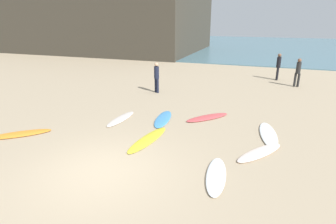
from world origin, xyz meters
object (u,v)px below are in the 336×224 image
object	(u,v)px
surfboard_0	(121,119)
surfboard_5	(268,134)
beachgoer_mid	(298,71)
beachgoer_far	(157,76)
surfboard_6	(163,119)
beachgoer_near	(278,65)
surfboard_3	(216,175)
surfboard_7	(20,134)
surfboard_1	(260,153)
surfboard_4	(207,117)
surfboard_2	(148,139)

from	to	relation	value
surfboard_0	surfboard_5	xyz separation A→B (m)	(5.95, 0.42, 0.01)
beachgoer_mid	beachgoer_far	bearing A→B (deg)	29.03
surfboard_6	beachgoer_mid	xyz separation A→B (m)	(5.68, 8.45, 0.95)
beachgoer_near	surfboard_3	bearing A→B (deg)	-179.40
surfboard_6	surfboard_7	distance (m)	5.54
beachgoer_near	surfboard_1	bearing A→B (deg)	-175.42
surfboard_0	surfboard_5	distance (m)	5.97
beachgoer_mid	beachgoer_far	xyz separation A→B (m)	(-7.67, -4.35, -0.02)
surfboard_3	surfboard_7	size ratio (longest dim) A/B	0.93
beachgoer_far	beachgoer_mid	bearing A→B (deg)	-114.13
surfboard_7	beachgoer_far	distance (m)	7.91
surfboard_0	surfboard_1	size ratio (longest dim) A/B	0.97
surfboard_3	surfboard_4	distance (m)	4.68
surfboard_1	beachgoer_mid	size ratio (longest dim) A/B	1.20
surfboard_6	beachgoer_near	bearing A→B (deg)	-123.54
surfboard_5	beachgoer_near	xyz separation A→B (m)	(0.29, 10.35, 0.99)
surfboard_4	surfboard_5	size ratio (longest dim) A/B	0.87
surfboard_0	surfboard_2	xyz separation A→B (m)	(1.96, -1.54, -0.00)
surfboard_1	surfboard_4	size ratio (longest dim) A/B	0.99
surfboard_4	surfboard_7	bearing A→B (deg)	-105.03
surfboard_3	beachgoer_mid	xyz separation A→B (m)	(2.68, 12.14, 0.94)
surfboard_1	surfboard_2	distance (m)	3.79
surfboard_1	surfboard_6	bearing A→B (deg)	-171.69
surfboard_1	beachgoer_far	xyz separation A→B (m)	(-6.03, 5.96, 0.92)
surfboard_0	beachgoer_near	xyz separation A→B (m)	(6.24, 10.77, 0.99)
surfboard_2	surfboard_6	size ratio (longest dim) A/B	1.16
surfboard_4	beachgoer_far	world-z (taller)	beachgoer_far
surfboard_1	surfboard_3	world-z (taller)	same
surfboard_3	surfboard_7	xyz separation A→B (m)	(-7.38, 0.30, -0.00)
surfboard_1	beachgoer_far	world-z (taller)	beachgoer_far
beachgoer_far	beachgoer_near	bearing A→B (deg)	-100.86
surfboard_2	beachgoer_mid	world-z (taller)	beachgoer_mid
surfboard_7	beachgoer_far	world-z (taller)	beachgoer_far
surfboard_0	beachgoer_far	world-z (taller)	beachgoer_far
surfboard_6	beachgoer_near	world-z (taller)	beachgoer_near
beachgoer_near	surfboard_4	bearing A→B (deg)	170.26
surfboard_2	surfboard_7	xyz separation A→B (m)	(-4.65, -1.24, 0.01)
beachgoer_far	surfboard_4	bearing A→B (deg)	174.98
surfboard_5	beachgoer_far	world-z (taller)	beachgoer_far
surfboard_2	beachgoer_near	xyz separation A→B (m)	(4.28, 12.31, 0.99)
surfboard_1	surfboard_2	size ratio (longest dim) A/B	0.85
surfboard_5	surfboard_6	size ratio (longest dim) A/B	1.14
surfboard_0	surfboard_4	distance (m)	3.72
surfboard_1	beachgoer_near	distance (m)	12.06
surfboard_2	surfboard_5	size ratio (longest dim) A/B	1.01
surfboard_1	surfboard_3	distance (m)	2.11
surfboard_1	surfboard_5	size ratio (longest dim) A/B	0.86
surfboard_1	surfboard_3	xyz separation A→B (m)	(-1.04, -1.83, -0.00)
surfboard_1	surfboard_6	distance (m)	4.44
surfboard_4	beachgoer_mid	bearing A→B (deg)	103.20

